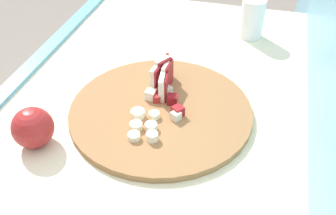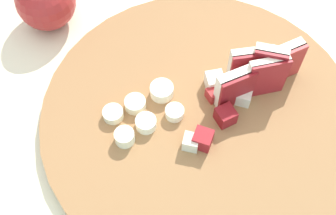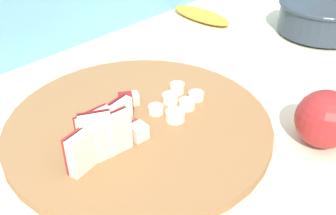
{
  "view_description": "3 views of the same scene",
  "coord_description": "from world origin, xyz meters",
  "px_view_note": "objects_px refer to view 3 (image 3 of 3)",
  "views": [
    {
      "loc": [
        0.49,
        0.22,
        1.46
      ],
      "look_at": [
        -0.11,
        0.06,
        0.97
      ],
      "focal_mm": 42.64,
      "sensor_mm": 36.0,
      "label": 1
    },
    {
      "loc": [
        -0.01,
        0.27,
        1.39
      ],
      "look_at": [
        -0.08,
        0.03,
        0.97
      ],
      "focal_mm": 46.95,
      "sensor_mm": 36.0,
      "label": 2
    },
    {
      "loc": [
        -0.42,
        -0.3,
        1.27
      ],
      "look_at": [
        -0.08,
        0.02,
        0.96
      ],
      "focal_mm": 41.82,
      "sensor_mm": 36.0,
      "label": 3
    }
  ],
  "objects_px": {
    "apple_dice_pile": "(126,118)",
    "ceramic_bowl": "(322,16)",
    "cutting_board": "(139,124)",
    "banana_peel": "(201,15)",
    "apple_wedge_fan": "(101,134)",
    "banana_slice_rows": "(177,102)",
    "whole_apple": "(325,119)"
  },
  "relations": [
    {
      "from": "cutting_board",
      "to": "ceramic_bowl",
      "type": "relative_size",
      "value": 2.02
    },
    {
      "from": "apple_wedge_fan",
      "to": "apple_dice_pile",
      "type": "distance_m",
      "value": 0.07
    },
    {
      "from": "cutting_board",
      "to": "apple_wedge_fan",
      "type": "bearing_deg",
      "value": -168.2
    },
    {
      "from": "cutting_board",
      "to": "ceramic_bowl",
      "type": "height_order",
      "value": "ceramic_bowl"
    },
    {
      "from": "cutting_board",
      "to": "whole_apple",
      "type": "relative_size",
      "value": 4.8
    },
    {
      "from": "apple_dice_pile",
      "to": "whole_apple",
      "type": "relative_size",
      "value": 1.3
    },
    {
      "from": "apple_dice_pile",
      "to": "ceramic_bowl",
      "type": "bearing_deg",
      "value": -4.63
    },
    {
      "from": "apple_wedge_fan",
      "to": "ceramic_bowl",
      "type": "xyz_separation_m",
      "value": [
        0.58,
        -0.02,
        -0.0
      ]
    },
    {
      "from": "banana_slice_rows",
      "to": "ceramic_bowl",
      "type": "relative_size",
      "value": 0.49
    },
    {
      "from": "banana_slice_rows",
      "to": "banana_peel",
      "type": "relative_size",
      "value": 0.57
    },
    {
      "from": "banana_slice_rows",
      "to": "whole_apple",
      "type": "relative_size",
      "value": 1.17
    },
    {
      "from": "apple_dice_pile",
      "to": "banana_peel",
      "type": "bearing_deg",
      "value": 25.47
    },
    {
      "from": "apple_wedge_fan",
      "to": "ceramic_bowl",
      "type": "height_order",
      "value": "apple_wedge_fan"
    },
    {
      "from": "banana_slice_rows",
      "to": "banana_peel",
      "type": "bearing_deg",
      "value": 33.67
    },
    {
      "from": "ceramic_bowl",
      "to": "banana_peel",
      "type": "bearing_deg",
      "value": 115.0
    },
    {
      "from": "apple_dice_pile",
      "to": "banana_slice_rows",
      "type": "bearing_deg",
      "value": -15.28
    },
    {
      "from": "cutting_board",
      "to": "ceramic_bowl",
      "type": "bearing_deg",
      "value": -4.09
    },
    {
      "from": "cutting_board",
      "to": "banana_peel",
      "type": "bearing_deg",
      "value": 27.22
    },
    {
      "from": "apple_dice_pile",
      "to": "ceramic_bowl",
      "type": "distance_m",
      "value": 0.52
    },
    {
      "from": "banana_slice_rows",
      "to": "whole_apple",
      "type": "bearing_deg",
      "value": -66.67
    },
    {
      "from": "apple_dice_pile",
      "to": "banana_peel",
      "type": "height_order",
      "value": "apple_dice_pile"
    },
    {
      "from": "whole_apple",
      "to": "ceramic_bowl",
      "type": "bearing_deg",
      "value": 25.43
    },
    {
      "from": "ceramic_bowl",
      "to": "banana_peel",
      "type": "relative_size",
      "value": 1.15
    },
    {
      "from": "banana_slice_rows",
      "to": "whole_apple",
      "type": "distance_m",
      "value": 0.2
    },
    {
      "from": "banana_slice_rows",
      "to": "apple_wedge_fan",
      "type": "bearing_deg",
      "value": 180.0
    },
    {
      "from": "banana_slice_rows",
      "to": "ceramic_bowl",
      "type": "distance_m",
      "value": 0.43
    },
    {
      "from": "apple_wedge_fan",
      "to": "ceramic_bowl",
      "type": "relative_size",
      "value": 0.62
    },
    {
      "from": "cutting_board",
      "to": "ceramic_bowl",
      "type": "xyz_separation_m",
      "value": [
        0.5,
        -0.04,
        0.03
      ]
    },
    {
      "from": "cutting_board",
      "to": "whole_apple",
      "type": "height_order",
      "value": "whole_apple"
    },
    {
      "from": "ceramic_bowl",
      "to": "whole_apple",
      "type": "bearing_deg",
      "value": -154.57
    },
    {
      "from": "banana_slice_rows",
      "to": "banana_peel",
      "type": "distance_m",
      "value": 0.39
    },
    {
      "from": "apple_dice_pile",
      "to": "banana_slice_rows",
      "type": "height_order",
      "value": "apple_dice_pile"
    }
  ]
}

